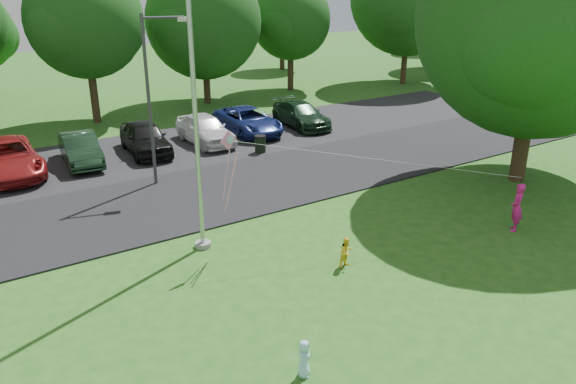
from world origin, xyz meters
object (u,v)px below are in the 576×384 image
flagpole (195,114)px  child_yellow (347,252)px  trash_can (260,145)px  child_blue (304,359)px  big_tree (541,22)px  woman (517,207)px  street_lamp (155,86)px  kite (241,156)px

flagpole → child_yellow: flagpole is taller
trash_can → child_blue: bearing=-117.8°
big_tree → child_blue: big_tree is taller
flagpole → woman: (9.03, -4.54, -3.36)m
street_lamp → flagpole: bearing=-84.1°
street_lamp → big_tree: big_tree is taller
flagpole → trash_can: 10.58m
trash_can → flagpole: bearing=-131.3°
street_lamp → trash_can: (5.41, 1.39, -3.51)m
flagpole → kite: (0.88, -1.00, -1.14)m
kite → child_blue: bearing=-121.0°
woman → kite: size_ratio=0.18×
flagpole → child_yellow: bearing=-49.8°
trash_can → street_lamp: bearing=-165.6°
flagpole → kite: bearing=-48.6°
big_tree → kite: (-12.41, 0.62, -3.21)m
street_lamp → child_blue: street_lamp is taller
child_yellow → kite: 4.05m
big_tree → flagpole: bearing=173.1°
trash_can → child_blue: 15.88m
kite → big_tree: bearing=-16.6°
trash_can → woman: 12.24m
street_lamp → kite: bearing=-75.6°
trash_can → child_yellow: child_yellow is taller
flagpole → child_blue: (-0.86, -6.61, -3.74)m
street_lamp → child_blue: 13.29m
flagpole → trash_can: size_ratio=11.65×
street_lamp → woman: (7.90, -10.59, -3.14)m
woman → street_lamp: bearing=-95.7°
big_tree → child_yellow: size_ratio=12.20×
big_tree → child_blue: (-14.15, -4.99, -5.81)m
woman → child_blue: size_ratio=1.91×
woman → big_tree: bearing=172.0°
child_yellow → trash_can: bearing=63.9°
flagpole → child_blue: bearing=-97.4°
trash_can → woman: (2.49, -11.98, 0.37)m
child_yellow → child_blue: size_ratio=1.07×
street_lamp → child_blue: (-1.98, -12.66, -3.52)m
street_lamp → kite: (-0.24, -7.05, -0.92)m
street_lamp → big_tree: bearing=-15.8°
street_lamp → child_blue: size_ratio=7.77×
trash_can → woman: size_ratio=0.53×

